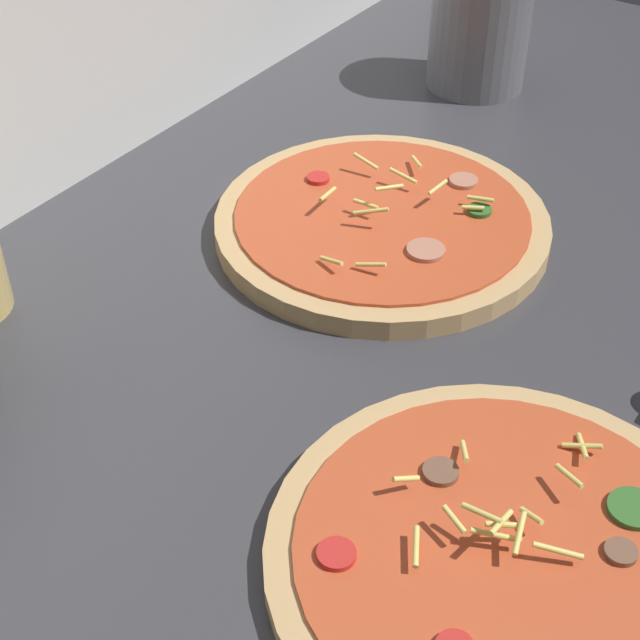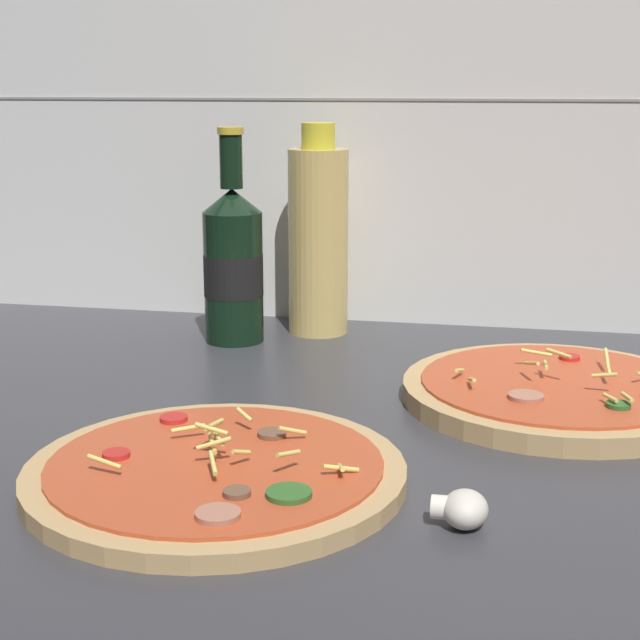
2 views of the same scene
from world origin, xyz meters
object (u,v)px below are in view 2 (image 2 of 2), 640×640
at_px(pizza_near, 216,472).
at_px(mushroom_left, 462,509).
at_px(pizza_far, 557,392).
at_px(oil_bottle, 318,238).
at_px(beer_bottle, 233,263).

relative_size(pizza_near, mushroom_left, 7.45).
relative_size(pizza_far, mushroom_left, 7.49).
relative_size(pizza_near, pizza_far, 0.99).
height_order(pizza_far, oil_bottle, oil_bottle).
bearing_deg(mushroom_left, pizza_near, 168.14).
bearing_deg(beer_bottle, pizza_far, -23.53).
distance_m(pizza_near, pizza_far, 0.36).
xyz_separation_m(pizza_far, mushroom_left, (-0.07, -0.29, 0.00)).
bearing_deg(oil_bottle, pizza_near, -88.19).
xyz_separation_m(pizza_far, oil_bottle, (-0.28, 0.22, 0.10)).
bearing_deg(pizza_far, mushroom_left, -104.31).
xyz_separation_m(pizza_near, beer_bottle, (-0.10, 0.41, 0.08)).
bearing_deg(mushroom_left, beer_bottle, 123.18).
height_order(oil_bottle, mushroom_left, oil_bottle).
xyz_separation_m(pizza_near, oil_bottle, (-0.01, 0.47, 0.11)).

